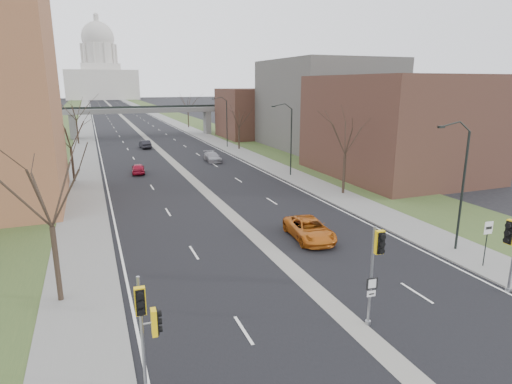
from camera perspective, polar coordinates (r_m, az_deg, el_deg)
ground at (r=21.27m, az=13.71°, el=-17.58°), size 700.00×700.00×0.00m
road_surface at (r=165.31m, az=-17.64°, el=9.80°), size 20.00×600.00×0.01m
median_strip at (r=165.31m, az=-17.64°, el=9.80°), size 1.20×600.00×0.02m
sidewalk_right at (r=166.52m, az=-13.46°, el=10.12°), size 4.00×600.00×0.12m
sidewalk_left at (r=164.95m, az=-21.85°, el=9.46°), size 4.00×600.00×0.12m
grass_verge_right at (r=167.45m, az=-11.40°, el=10.25°), size 8.00×600.00×0.10m
grass_verge_left at (r=165.11m, az=-23.95°, el=9.26°), size 8.00×600.00×0.10m
commercial_block_near at (r=55.23m, az=18.21°, el=8.31°), size 16.00×20.00×12.00m
commercial_block_mid at (r=77.14m, az=9.24°, el=11.45°), size 18.00×22.00×15.00m
commercial_block_far at (r=90.92m, az=0.03°, el=10.46°), size 14.00×14.00×10.00m
pedestrian_bridge at (r=95.40m, az=-14.85°, el=10.08°), size 34.00×3.00×6.45m
capitol at (r=334.84m, az=-20.00°, el=14.76°), size 48.00×42.00×55.75m
streetlight_near at (r=30.26m, az=25.32°, el=5.08°), size 2.61×0.20×8.70m
streetlight_mid at (r=51.59m, az=3.95°, el=9.67°), size 2.61×0.20×8.70m
streetlight_far at (r=75.89m, az=-4.54°, el=11.13°), size 2.61×0.20×8.70m
tree_left_a at (r=23.12m, az=-26.21°, el=1.71°), size 7.20×7.20×9.40m
tree_left_b at (r=52.85m, az=-23.69°, el=7.83°), size 6.75×6.75×8.81m
tree_left_c at (r=86.70m, az=-23.00°, el=10.52°), size 7.65×7.65×9.99m
tree_right_a at (r=43.87m, az=11.94°, el=8.17°), size 7.20×7.20×9.40m
tree_right_b at (r=73.73m, az=-2.31°, el=10.19°), size 6.30×6.30×8.22m
tree_right_c at (r=112.21m, az=-9.11°, el=12.06°), size 7.65×7.65×9.99m
signal_pole_left at (r=16.18m, az=-14.43°, el=-16.12°), size 0.83×0.80×4.61m
signal_pole_median at (r=20.16m, az=15.68°, el=-8.70°), size 0.56×0.80×4.87m
speed_limit_sign at (r=29.69m, az=28.43°, el=-5.12°), size 0.62×0.07×2.88m
car_left_near at (r=55.96m, az=-15.43°, el=3.04°), size 1.90×3.99×1.32m
car_left_far at (r=77.94m, az=-14.58°, el=6.19°), size 1.77×4.41×1.43m
car_right_near at (r=31.54m, az=7.13°, el=-4.93°), size 3.02×5.66×1.51m
car_right_mid at (r=62.75m, az=-5.84°, el=4.68°), size 2.04×4.77×1.37m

